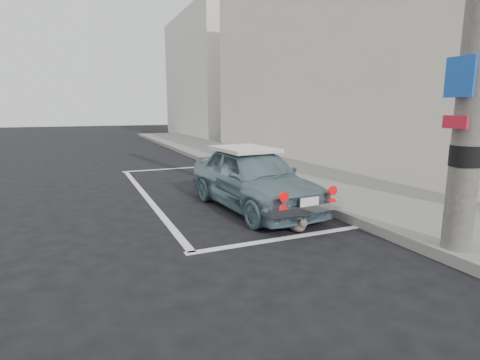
% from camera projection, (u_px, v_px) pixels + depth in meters
% --- Properties ---
extents(ground, '(80.00, 80.00, 0.00)m').
position_uv_depth(ground, '(240.00, 233.00, 5.68)').
color(ground, black).
rests_on(ground, ground).
extents(sidewalk, '(2.80, 40.00, 0.15)m').
position_uv_depth(sidewalk, '(331.00, 186.00, 8.72)').
color(sidewalk, slate).
rests_on(sidewalk, ground).
extents(shop_building, '(3.50, 18.00, 7.00)m').
position_uv_depth(shop_building, '(381.00, 53.00, 11.11)').
color(shop_building, beige).
rests_on(shop_building, ground).
extents(building_far, '(3.50, 10.00, 8.00)m').
position_uv_depth(building_far, '(208.00, 77.00, 25.43)').
color(building_far, beige).
rests_on(building_far, ground).
extents(pline_rear, '(3.00, 0.12, 0.01)m').
position_uv_depth(pline_rear, '(285.00, 238.00, 5.42)').
color(pline_rear, silver).
rests_on(pline_rear, ground).
extents(pline_front, '(3.00, 0.12, 0.01)m').
position_uv_depth(pline_front, '(172.00, 169.00, 11.73)').
color(pline_front, silver).
rests_on(pline_front, ground).
extents(pline_side, '(0.12, 7.00, 0.01)m').
position_uv_depth(pline_side, '(146.00, 196.00, 8.02)').
color(pline_side, silver).
rests_on(pline_side, ground).
extents(retro_coupe, '(1.60, 3.49, 1.16)m').
position_uv_depth(retro_coupe, '(253.00, 178.00, 6.96)').
color(retro_coupe, slate).
rests_on(retro_coupe, ground).
extents(cat, '(0.25, 0.48, 0.26)m').
position_uv_depth(cat, '(298.00, 224.00, 5.69)').
color(cat, '#776B5B').
rests_on(cat, ground).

